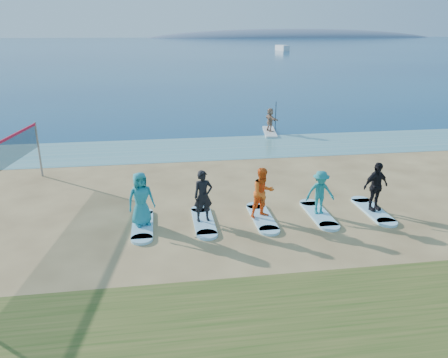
{
  "coord_description": "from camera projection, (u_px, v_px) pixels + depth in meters",
  "views": [
    {
      "loc": [
        -2.56,
        -13.13,
        6.41
      ],
      "look_at": [
        -0.25,
        2.0,
        1.1
      ],
      "focal_mm": 35.0,
      "sensor_mm": 36.0,
      "label": 1
    }
  ],
  "objects": [
    {
      "name": "paddleboard",
      "position": [
        270.0,
        132.0,
        28.15
      ],
      "size": [
        1.17,
        3.07,
        0.12
      ],
      "primitive_type": "cube",
      "rotation": [
        0.0,
        0.0,
        -0.16
      ],
      "color": "silver",
      "rests_on": "ground"
    },
    {
      "name": "student_1",
      "position": [
        203.0,
        196.0,
        14.85
      ],
      "size": [
        0.72,
        0.53,
        1.8
      ],
      "primitive_type": "imported",
      "rotation": [
        0.0,
        0.0,
        0.17
      ],
      "color": "black",
      "rests_on": "surfboard_1"
    },
    {
      "name": "shallow_water",
      "position": [
        206.0,
        148.0,
        24.53
      ],
      "size": [
        600.0,
        600.0,
        0.0
      ],
      "primitive_type": "plane",
      "color": "teal",
      "rests_on": "ground"
    },
    {
      "name": "paddleboarder",
      "position": [
        270.0,
        120.0,
        27.89
      ],
      "size": [
        0.79,
        1.44,
        1.48
      ],
      "primitive_type": "imported",
      "rotation": [
        0.0,
        0.0,
        1.85
      ],
      "color": "tan",
      "rests_on": "paddleboard"
    },
    {
      "name": "ground",
      "position": [
        240.0,
        229.0,
        14.72
      ],
      "size": [
        600.0,
        600.0,
        0.0
      ],
      "primitive_type": "plane",
      "color": "tan",
      "rests_on": "ground"
    },
    {
      "name": "student_3",
      "position": [
        320.0,
        192.0,
        15.48
      ],
      "size": [
        1.07,
        0.66,
        1.59
      ],
      "primitive_type": "imported",
      "rotation": [
        0.0,
        0.0,
        -0.07
      ],
      "color": "teal",
      "rests_on": "surfboard_3"
    },
    {
      "name": "surfboard_3",
      "position": [
        319.0,
        214.0,
        15.75
      ],
      "size": [
        0.7,
        2.2,
        0.09
      ],
      "primitive_type": "cube",
      "color": "#A0DDF8",
      "rests_on": "ground"
    },
    {
      "name": "surfboard_2",
      "position": [
        262.0,
        218.0,
        15.45
      ],
      "size": [
        0.7,
        2.2,
        0.09
      ],
      "primitive_type": "cube",
      "color": "#A0DDF8",
      "rests_on": "ground"
    },
    {
      "name": "boat_offshore_b",
      "position": [
        282.0,
        51.0,
        128.89
      ],
      "size": [
        2.62,
        6.85,
        1.6
      ],
      "primitive_type": "cube",
      "rotation": [
        0.0,
        0.0,
        0.1
      ],
      "color": "silver",
      "rests_on": "ground"
    },
    {
      "name": "surfboard_0",
      "position": [
        143.0,
        225.0,
        14.86
      ],
      "size": [
        0.7,
        2.2,
        0.09
      ],
      "primitive_type": "cube",
      "color": "#A0DDF8",
      "rests_on": "ground"
    },
    {
      "name": "student_4",
      "position": [
        376.0,
        186.0,
        15.74
      ],
      "size": [
        1.14,
        0.71,
        1.81
      ],
      "primitive_type": "imported",
      "rotation": [
        0.0,
        0.0,
        0.27
      ],
      "color": "black",
      "rests_on": "surfboard_4"
    },
    {
      "name": "island_ridge",
      "position": [
        294.0,
        37.0,
        308.43
      ],
      "size": [
        220.0,
        56.0,
        18.0
      ],
      "primitive_type": "ellipsoid",
      "color": "slate",
      "rests_on": "ground"
    },
    {
      "name": "student_0",
      "position": [
        141.0,
        199.0,
        14.54
      ],
      "size": [
        1.05,
        0.86,
        1.85
      ],
      "primitive_type": "imported",
      "rotation": [
        0.0,
        0.0,
        0.34
      ],
      "color": "teal",
      "rests_on": "surfboard_0"
    },
    {
      "name": "surfboard_1",
      "position": [
        204.0,
        221.0,
        15.16
      ],
      "size": [
        0.7,
        2.2,
        0.09
      ],
      "primitive_type": "cube",
      "color": "#A0DDF8",
      "rests_on": "ground"
    },
    {
      "name": "student_2",
      "position": [
        263.0,
        193.0,
        15.15
      ],
      "size": [
        1.05,
        0.93,
        1.8
      ],
      "primitive_type": "imported",
      "rotation": [
        0.0,
        0.0,
        0.33
      ],
      "color": "orange",
      "rests_on": "surfboard_2"
    },
    {
      "name": "surfboard_4",
      "position": [
        373.0,
        211.0,
        16.05
      ],
      "size": [
        0.7,
        2.2,
        0.09
      ],
      "primitive_type": "cube",
      "color": "#A0DDF8",
      "rests_on": "ground"
    },
    {
      "name": "ocean",
      "position": [
        161.0,
        46.0,
        164.15
      ],
      "size": [
        600.0,
        600.0,
        0.0
      ],
      "primitive_type": "plane",
      "color": "navy",
      "rests_on": "ground"
    }
  ]
}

